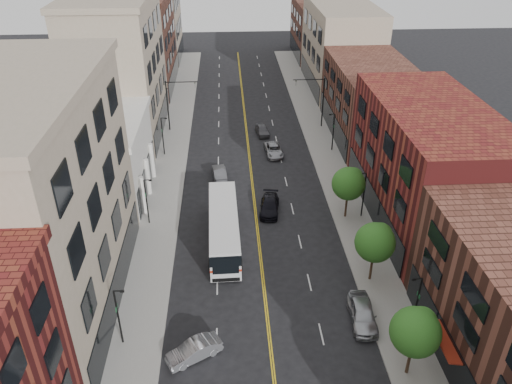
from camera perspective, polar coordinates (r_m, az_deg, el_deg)
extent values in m
cube|color=gray|center=(61.60, -9.93, 2.22)|extent=(4.00, 110.00, 0.15)
cube|color=gray|center=(62.46, 8.62, 2.75)|extent=(4.00, 110.00, 0.15)
cube|color=gray|center=(40.26, -23.83, -1.79)|extent=(10.00, 22.00, 18.00)
cube|color=silver|center=(57.63, -17.56, 3.51)|extent=(10.00, 14.00, 8.00)
cube|color=gray|center=(71.34, -15.36, 13.32)|extent=(10.00, 20.00, 18.00)
cube|color=#542C21|center=(90.73, -13.00, 16.16)|extent=(10.00, 20.00, 15.00)
cube|color=gray|center=(107.65, -11.80, 19.82)|extent=(10.00, 16.00, 20.00)
cube|color=maroon|center=(52.50, 18.93, 3.02)|extent=(10.00, 22.00, 12.00)
cube|color=#542C21|center=(71.07, 12.99, 10.14)|extent=(10.00, 20.00, 10.00)
cube|color=gray|center=(89.95, 9.62, 16.04)|extent=(10.00, 22.00, 14.00)
cube|color=#542C21|center=(109.36, 7.31, 17.93)|extent=(10.00, 18.00, 11.00)
cylinder|color=black|center=(37.69, 17.09, -17.84)|extent=(0.22, 0.22, 2.50)
sphere|color=#205E1B|center=(35.82, 17.74, -15.00)|extent=(3.40, 3.40, 3.40)
sphere|color=#205E1B|center=(35.91, 18.43, -13.88)|extent=(2.04, 2.04, 2.04)
cylinder|color=black|center=(44.52, 13.04, -8.39)|extent=(0.22, 0.22, 2.50)
sphere|color=#205E1B|center=(42.94, 13.44, -5.63)|extent=(3.40, 3.40, 3.40)
sphere|color=#205E1B|center=(43.10, 14.02, -4.73)|extent=(2.04, 2.04, 2.04)
cylinder|color=black|center=(52.37, 10.26, -1.58)|extent=(0.22, 0.22, 2.50)
sphere|color=#205E1B|center=(51.04, 10.53, 0.94)|extent=(3.40, 3.40, 3.40)
sphere|color=#205E1B|center=(51.25, 11.03, 1.67)|extent=(2.04, 2.04, 2.04)
cylinder|color=black|center=(38.48, -15.45, -13.64)|extent=(0.14, 0.14, 5.00)
cylinder|color=black|center=(36.75, -15.45, -10.84)|extent=(0.70, 0.10, 0.10)
cube|color=black|center=(36.73, -15.05, -10.90)|extent=(0.28, 0.14, 0.14)
cube|color=#19592D|center=(37.87, -15.64, -12.66)|extent=(0.04, 0.55, 0.35)
cylinder|color=black|center=(51.01, -12.38, -1.11)|extent=(0.14, 0.14, 5.00)
cylinder|color=black|center=(49.72, -12.30, 1.36)|extent=(0.70, 0.10, 0.10)
cube|color=black|center=(49.70, -12.01, 1.32)|extent=(0.28, 0.14, 0.14)
cube|color=#19592D|center=(50.55, -12.50, -0.24)|extent=(0.04, 0.55, 0.35)
cylinder|color=black|center=(65.08, -10.61, 6.26)|extent=(0.14, 0.14, 5.00)
cylinder|color=black|center=(64.07, -10.51, 8.31)|extent=(0.70, 0.10, 0.10)
cube|color=black|center=(64.06, -10.28, 8.28)|extent=(0.28, 0.14, 0.14)
cube|color=#19592D|center=(64.72, -10.69, 6.99)|extent=(0.04, 0.55, 0.35)
cylinder|color=black|center=(39.98, 17.87, -12.13)|extent=(0.14, 0.14, 5.00)
cylinder|color=black|center=(38.27, 17.97, -9.40)|extent=(0.70, 0.10, 0.10)
cube|color=black|center=(38.21, 17.60, -9.50)|extent=(0.28, 0.14, 0.14)
cube|color=#19592D|center=(39.39, 18.08, -11.16)|extent=(0.04, 0.55, 0.35)
cylinder|color=black|center=(52.15, 12.20, -0.34)|extent=(0.14, 0.14, 5.00)
cylinder|color=black|center=(50.85, 12.12, 2.07)|extent=(0.70, 0.10, 0.10)
cube|color=black|center=(50.81, 11.84, 2.01)|extent=(0.28, 0.14, 0.14)
cube|color=#19592D|center=(51.70, 12.31, 0.52)|extent=(0.04, 0.55, 0.35)
cylinder|color=black|center=(65.97, 8.82, 6.77)|extent=(0.14, 0.14, 5.00)
cylinder|color=black|center=(64.95, 8.69, 8.79)|extent=(0.70, 0.10, 0.10)
cube|color=black|center=(64.92, 8.47, 8.75)|extent=(0.28, 0.14, 0.14)
cube|color=#19592D|center=(65.62, 8.88, 7.49)|extent=(0.04, 0.55, 0.35)
cylinder|color=black|center=(72.02, -10.06, 9.66)|extent=(0.18, 0.18, 7.20)
cylinder|color=black|center=(70.69, -8.50, 12.33)|extent=(4.40, 0.12, 0.12)
imported|color=black|center=(70.68, -6.99, 12.09)|extent=(0.15, 0.18, 0.90)
cylinder|color=black|center=(72.84, 7.66, 10.10)|extent=(0.18, 0.18, 7.20)
cylinder|color=black|center=(71.35, 6.07, 12.66)|extent=(4.40, 0.12, 0.12)
imported|color=black|center=(71.21, 4.59, 12.35)|extent=(0.15, 0.18, 0.90)
cube|color=silver|center=(47.86, -3.70, -4.03)|extent=(2.95, 12.45, 3.00)
cube|color=black|center=(47.45, -3.73, -3.31)|extent=(2.99, 12.49, 1.08)
cube|color=#A8220C|center=(48.03, -3.69, -4.33)|extent=(2.99, 12.49, 0.23)
cube|color=black|center=(42.70, -3.49, -8.45)|extent=(2.27, 0.11, 1.65)
cylinder|color=black|center=(45.27, -5.25, -8.32)|extent=(0.31, 1.00, 0.99)
cylinder|color=black|center=(45.28, -1.77, -8.17)|extent=(0.31, 1.00, 0.99)
cylinder|color=black|center=(51.98, -5.28, -2.62)|extent=(0.31, 1.00, 0.99)
cylinder|color=black|center=(51.99, -2.28, -2.50)|extent=(0.31, 1.00, 0.99)
imported|color=#B8BAC0|center=(37.96, -7.10, -17.54)|extent=(4.29, 3.23, 1.35)
imported|color=#A9ACB1|center=(40.94, 12.08, -13.42)|extent=(2.21, 4.89, 1.63)
imported|color=#4A4A4F|center=(59.49, -4.20, 2.22)|extent=(1.91, 4.34, 1.38)
imported|color=black|center=(52.90, 1.56, -1.59)|extent=(2.58, 4.99, 1.38)
imported|color=#94969B|center=(65.04, 2.04, 4.82)|extent=(2.44, 4.75, 1.28)
imported|color=#49494E|center=(70.87, 0.71, 7.10)|extent=(2.06, 4.08, 1.33)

